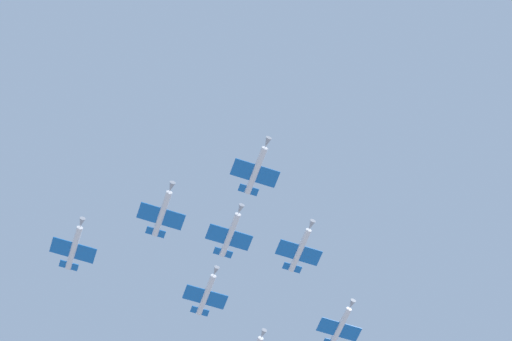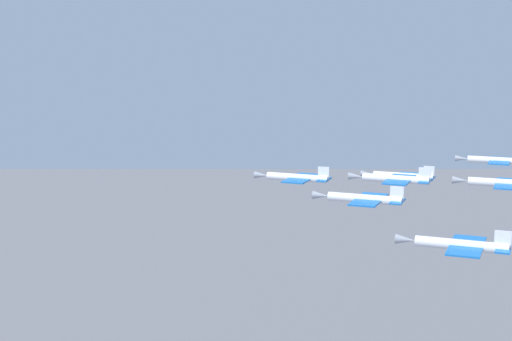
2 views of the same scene
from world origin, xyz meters
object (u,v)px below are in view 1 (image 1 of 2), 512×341
Objects in this scene: jet_port_inner at (300,249)px; jet_center_rear at (74,247)px; jet_lead at (256,169)px; jet_starboard_inner at (162,213)px; jet_port_outer at (230,234)px; jet_starboard_outer at (341,326)px; jet_port_trail at (207,294)px.

jet_port_inner reaches higher than jet_center_rear.
jet_lead is 40.69m from jet_center_rear.
jet_lead is at bearing 135.00° from jet_starboard_inner.
jet_port_inner is at bearing 161.57° from jet_center_rear.
jet_port_outer is 1.00× the size of jet_center_rear.
jet_lead is 15.85m from jet_port_outer.
jet_center_rear is at bearing 0.00° from jet_starboard_outer.
jet_starboard_inner is 20.40m from jet_center_rear.
jet_port_inner is at bearing 180.00° from jet_starboard_inner.
jet_port_trail is (-13.48, 17.98, 2.48)m from jet_starboard_inner.
jet_starboard_outer is 57.56m from jet_center_rear.
jet_port_outer is at bearing 155.77° from jet_center_rear.
jet_lead is 1.00× the size of jet_center_rear.
jet_port_trail is (-15.40, 3.65, 0.43)m from jet_port_outer.
jet_starboard_inner is 14.60m from jet_port_outer.
jet_starboard_inner is 45.49m from jet_starboard_outer.
jet_lead is 20.35m from jet_port_inner.
jet_starboard_outer is at bearing -135.00° from jet_port_inner.
jet_center_rear reaches higher than jet_lead.
jet_port_inner is 1.00× the size of jet_port_outer.
jet_port_trail is (-9.44, -27.33, 2.19)m from jet_starboard_outer.
jet_port_inner is at bearing 129.81° from jet_port_trail.
jet_port_inner is 22.49m from jet_port_trail.
jet_starboard_outer reaches higher than jet_starboard_inner.
jet_port_outer is (1.92, 14.33, 2.05)m from jet_starboard_inner.
jet_center_rear reaches higher than jet_starboard_inner.
jet_starboard_outer is (-10.68, 17.32, -1.35)m from jet_port_inner.
jet_port_outer is 31.56m from jet_center_rear.
jet_port_outer is 1.00× the size of jet_starboard_outer.
jet_port_trail is (-20.12, -10.01, 0.83)m from jet_port_inner.
jet_center_rear is (-13.29, -55.99, 1.21)m from jet_starboard_outer.
jet_starboard_inner is at bearing 135.00° from jet_center_rear.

